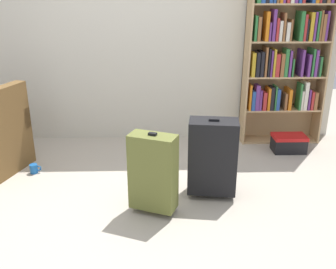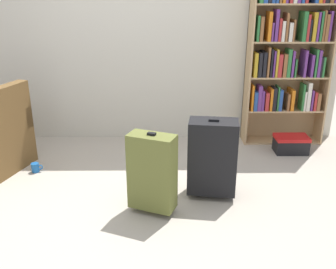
{
  "view_description": "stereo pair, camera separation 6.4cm",
  "coord_description": "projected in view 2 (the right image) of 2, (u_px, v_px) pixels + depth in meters",
  "views": [
    {
      "loc": [
        0.15,
        -2.94,
        1.78
      ],
      "look_at": [
        0.25,
        0.31,
        0.55
      ],
      "focal_mm": 41.14,
      "sensor_mm": 36.0,
      "label": 1
    },
    {
      "loc": [
        0.21,
        -2.94,
        1.78
      ],
      "look_at": [
        0.25,
        0.31,
        0.55
      ],
      "focal_mm": 41.14,
      "sensor_mm": 36.0,
      "label": 2
    }
  ],
  "objects": [
    {
      "name": "mug",
      "position": [
        35.0,
        168.0,
        3.99
      ],
      "size": [
        0.12,
        0.08,
        0.1
      ],
      "color": "#1959A5",
      "rests_on": "ground"
    },
    {
      "name": "storage_box",
      "position": [
        291.0,
        144.0,
        4.46
      ],
      "size": [
        0.38,
        0.24,
        0.2
      ],
      "color": "black",
      "rests_on": "ground"
    },
    {
      "name": "back_wall",
      "position": [
        146.0,
        33.0,
        4.56
      ],
      "size": [
        4.71,
        0.1,
        2.6
      ],
      "primitive_type": "cube",
      "color": "beige",
      "rests_on": "ground"
    },
    {
      "name": "suitcase_olive",
      "position": [
        152.0,
        172.0,
        3.16
      ],
      "size": [
        0.43,
        0.32,
        0.72
      ],
      "color": "brown",
      "rests_on": "ground"
    },
    {
      "name": "suitcase_black",
      "position": [
        212.0,
        157.0,
        3.42
      ],
      "size": [
        0.46,
        0.31,
        0.74
      ],
      "color": "black",
      "rests_on": "ground"
    },
    {
      "name": "ground_plane",
      "position": [
        140.0,
        206.0,
        3.38
      ],
      "size": [
        8.25,
        8.25,
        0.0
      ],
      "primitive_type": "plane",
      "color": "#B2A899"
    },
    {
      "name": "bookshelf",
      "position": [
        288.0,
        49.0,
        4.44
      ],
      "size": [
        0.94,
        0.28,
        2.02
      ],
      "color": "tan",
      "rests_on": "ground"
    }
  ]
}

